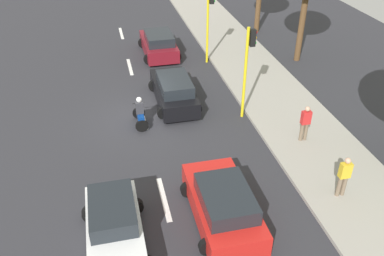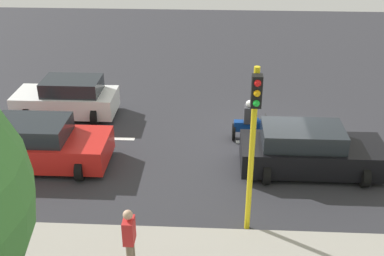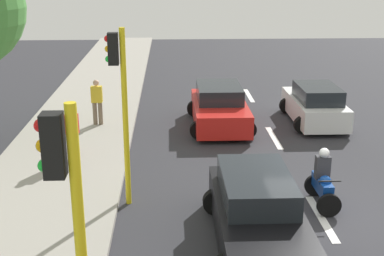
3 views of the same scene
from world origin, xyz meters
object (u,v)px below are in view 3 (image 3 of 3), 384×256
Objects in this scene: car_red at (219,108)px; car_black at (257,213)px; pedestrian_by_tree at (72,132)px; traffic_light_midblock at (120,93)px; motorcycle at (323,182)px; car_white at (315,105)px; traffic_light_corner at (71,230)px; pedestrian_near_signal at (97,101)px.

car_black is at bearing 90.21° from car_red.
traffic_light_midblock reaches higher than pedestrian_by_tree.
traffic_light_midblock is at bearing -33.83° from car_black.
motorcycle is 0.34× the size of traffic_light_midblock.
car_red is 7.47m from traffic_light_midblock.
car_white is 9.70m from traffic_light_midblock.
car_white is at bearing -176.99° from car_red.
car_red is at bearing -73.67° from motorcycle.
car_white is at bearing -155.33° from pedestrian_by_tree.
motorcycle reaches higher than car_black.
traffic_light_midblock is (6.72, 6.64, 2.22)m from car_white.
traffic_light_corner reaches higher than car_red.
car_white is 2.30× the size of pedestrian_near_signal.
traffic_light_midblock reaches higher than car_red.
car_red is 0.93× the size of traffic_light_corner.
traffic_light_midblock reaches higher than car_white.
car_white is 9.43m from car_black.
motorcycle is 0.91× the size of pedestrian_by_tree.
pedestrian_near_signal and pedestrian_by_tree have the same top height.
car_red is 4.55m from pedestrian_near_signal.
car_black is 2.62× the size of pedestrian_by_tree.
traffic_light_midblock is at bearing -3.75° from motorcycle.
car_white and car_black have the same top height.
car_white is 8.22m from pedestrian_near_signal.
car_red is 13.66m from traffic_light_corner.
pedestrian_by_tree reaches higher than car_black.
car_black is 0.98× the size of traffic_light_midblock.
traffic_light_corner is 1.00× the size of traffic_light_midblock.
traffic_light_midblock is (3.07, -2.06, 2.22)m from car_black.
pedestrian_by_tree is at bearing -44.83° from car_black.
car_black is 9.59m from pedestrian_near_signal.
car_red is (3.67, 0.19, 0.00)m from car_white.
car_white is 0.93× the size of car_red.
car_red is at bearing -142.40° from pedestrian_by_tree.
traffic_light_corner is at bearing 51.61° from motorcycle.
traffic_light_corner reaches higher than motorcycle.
traffic_light_corner is (3.07, 4.62, 2.22)m from car_black.
pedestrian_near_signal reaches higher than car_black.
motorcycle is at bearing -128.39° from traffic_light_corner.
pedestrian_by_tree is 3.76m from traffic_light_midblock.
car_white is 2.30× the size of pedestrian_by_tree.
pedestrian_by_tree is (4.84, -4.81, 0.35)m from car_black.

